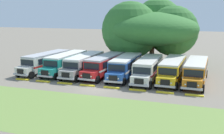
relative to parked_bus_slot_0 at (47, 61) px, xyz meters
The scene contains 19 objects.
ground_plane 13.19m from the parked_bus_slot_0, 31.56° to the right, with size 220.00×220.00×0.00m, color slate.
foreground_grass_strip 18.69m from the parked_bus_slot_0, 53.18° to the right, with size 80.00×10.79×0.01m, color olive.
parked_bus_slot_0 is the anchor object (origin of this frame).
parked_bus_slot_1 3.27m from the parked_bus_slot_0, ahead, with size 2.94×10.87×2.82m.
parked_bus_slot_2 6.38m from the parked_bus_slot_0, ahead, with size 2.76×10.85×2.82m.
parked_bus_slot_3 9.51m from the parked_bus_slot_0, ahead, with size 3.35×10.94×2.82m.
parked_bus_slot_4 12.60m from the parked_bus_slot_0, ahead, with size 2.80×10.85×2.82m.
parked_bus_slot_5 15.99m from the parked_bus_slot_0, ahead, with size 2.78×10.85×2.82m.
parked_bus_slot_6 19.20m from the parked_bus_slot_0, ahead, with size 2.97×10.88×2.82m.
parked_bus_slot_7 22.21m from the parked_bus_slot_0, ahead, with size 3.05×10.89×2.82m.
curb_wheelstop_0 6.23m from the parked_bus_slot_0, 90.13° to the right, with size 2.00×0.36×0.15m, color yellow.
curb_wheelstop_1 7.00m from the parked_bus_slot_0, 62.28° to the right, with size 2.00×0.36×0.15m, color yellow.
curb_wheelstop_2 8.91m from the parked_bus_slot_0, 43.51° to the right, with size 2.00×0.36×0.15m, color yellow.
curb_wheelstop_3 11.42m from the parked_bus_slot_0, 32.31° to the right, with size 2.00×0.36×0.15m, color yellow.
curb_wheelstop_4 14.20m from the parked_bus_slot_0, 25.37° to the right, with size 2.00×0.36×0.15m, color yellow.
curb_wheelstop_5 17.13m from the parked_bus_slot_0, 20.77° to the right, with size 2.00×0.36×0.15m, color yellow.
curb_wheelstop_6 20.13m from the parked_bus_slot_0, 17.54° to the right, with size 2.00×0.36×0.15m, color yellow.
curb_wheelstop_7 23.19m from the parked_bus_slot_0, 15.15° to the right, with size 2.00×0.36×0.15m, color yellow.
broad_shade_tree 18.51m from the parked_bus_slot_0, 37.19° to the left, with size 16.00×17.57×11.58m.
Camera 1 is at (11.87, -29.25, 9.00)m, focal length 43.76 mm.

